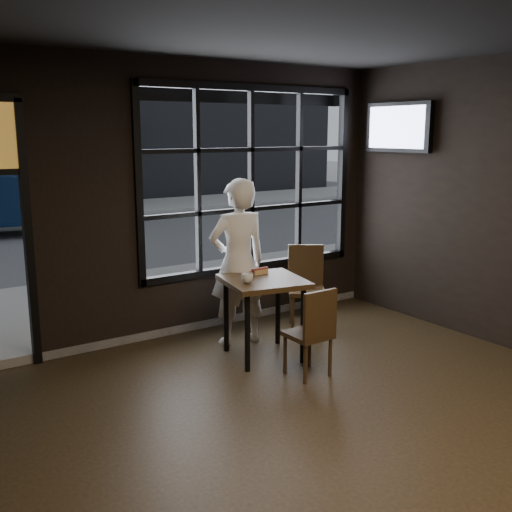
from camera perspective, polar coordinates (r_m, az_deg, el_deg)
floor at (r=4.64m, az=11.81°, el=-19.56°), size 6.00×7.00×0.02m
window_frame at (r=7.47m, az=-0.47°, el=7.29°), size 3.06×0.12×2.28m
cafe_table at (r=6.42m, az=0.73°, el=-5.90°), size 0.94×0.94×0.87m
chair_near at (r=5.96m, az=4.96°, el=-7.17°), size 0.40×0.40×0.91m
chair_window at (r=7.35m, az=4.85°, el=-3.08°), size 0.61×0.61×1.01m
man at (r=6.71m, az=-1.74°, el=-0.63°), size 0.73×0.53×1.89m
hotdog at (r=6.50m, az=0.39°, el=-1.47°), size 0.20×0.09×0.06m
cup at (r=6.12m, az=-0.86°, el=-2.13°), size 0.13×0.13×0.10m
tv at (r=7.97m, az=13.43°, el=11.84°), size 0.12×1.06×0.62m
navy_car at (r=15.10m, az=-21.98°, el=4.85°), size 4.33×2.04×1.37m
tree_right at (r=19.04m, az=-15.18°, el=13.25°), size 2.50×2.50×4.27m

